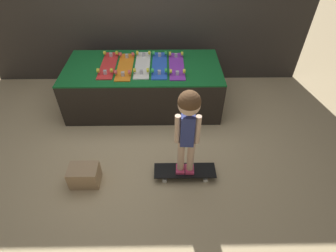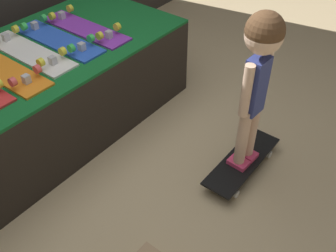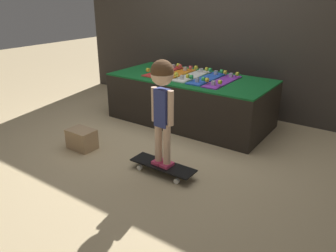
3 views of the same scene
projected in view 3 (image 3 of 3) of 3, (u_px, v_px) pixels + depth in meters
The scene contains 11 objects.
ground_plane at pixel (161, 138), 4.01m from camera, with size 16.00×16.00×0.00m, color tan.
back_wall at pixel (221, 19), 4.62m from camera, with size 4.98×0.10×2.60m.
display_rack at pixel (190, 100), 4.40m from camera, with size 2.10×1.00×0.62m.
skateboard_red_on_rack at pixel (164, 71), 4.54m from camera, with size 0.20×0.74×0.09m.
skateboard_orange_on_rack at pixel (176, 74), 4.38m from camera, with size 0.20×0.74×0.09m.
skateboard_white_on_rack at pixel (192, 75), 4.30m from camera, with size 0.20×0.74×0.09m.
skateboard_blue_on_rack at pixel (207, 78), 4.17m from camera, with size 0.20×0.74×0.09m.
skateboard_purple_on_rack at pixel (222, 81), 4.03m from camera, with size 0.20×0.74×0.09m.
skateboard_on_floor at pixel (163, 166), 3.20m from camera, with size 0.67×0.21×0.09m.
child at pixel (162, 94), 2.92m from camera, with size 0.25×0.21×1.02m.
storage_box at pixel (82, 139), 3.70m from camera, with size 0.31×0.22×0.23m.
Camera 3 is at (2.16, -2.95, 1.65)m, focal length 35.00 mm.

